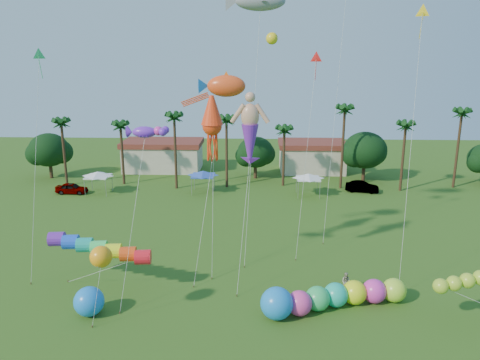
{
  "coord_description": "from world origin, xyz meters",
  "views": [
    {
      "loc": [
        1.28,
        -23.7,
        17.97
      ],
      "look_at": [
        0.0,
        10.0,
        9.0
      ],
      "focal_mm": 35.0,
      "sensor_mm": 36.0,
      "label": 1
    }
  ],
  "objects_px": {
    "spectator_b": "(346,282)",
    "caterpillar_inflatable": "(329,297)",
    "car_b": "(362,187)",
    "blue_ball": "(89,301)",
    "car_a": "(72,188)"
  },
  "relations": [
    {
      "from": "car_b",
      "to": "spectator_b",
      "type": "xyz_separation_m",
      "value": [
        -7.21,
        -28.07,
        0.05
      ]
    },
    {
      "from": "car_b",
      "to": "spectator_b",
      "type": "relative_size",
      "value": 2.85
    },
    {
      "from": "spectator_b",
      "to": "caterpillar_inflatable",
      "type": "relative_size",
      "value": 0.14
    },
    {
      "from": "spectator_b",
      "to": "caterpillar_inflatable",
      "type": "height_order",
      "value": "caterpillar_inflatable"
    },
    {
      "from": "spectator_b",
      "to": "car_a",
      "type": "bearing_deg",
      "value": 158.26
    },
    {
      "from": "caterpillar_inflatable",
      "to": "blue_ball",
      "type": "relative_size",
      "value": 5.27
    },
    {
      "from": "car_a",
      "to": "car_b",
      "type": "bearing_deg",
      "value": -84.39
    },
    {
      "from": "car_a",
      "to": "caterpillar_inflatable",
      "type": "height_order",
      "value": "caterpillar_inflatable"
    },
    {
      "from": "car_b",
      "to": "blue_ball",
      "type": "relative_size",
      "value": 2.07
    },
    {
      "from": "car_b",
      "to": "caterpillar_inflatable",
      "type": "bearing_deg",
      "value": 176.93
    },
    {
      "from": "car_a",
      "to": "car_b",
      "type": "relative_size",
      "value": 0.96
    },
    {
      "from": "caterpillar_inflatable",
      "to": "blue_ball",
      "type": "distance_m",
      "value": 17.27
    },
    {
      "from": "caterpillar_inflatable",
      "to": "car_a",
      "type": "bearing_deg",
      "value": 118.73
    },
    {
      "from": "car_a",
      "to": "caterpillar_inflatable",
      "type": "distance_m",
      "value": 41.69
    },
    {
      "from": "car_a",
      "to": "blue_ball",
      "type": "distance_m",
      "value": 32.83
    }
  ]
}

